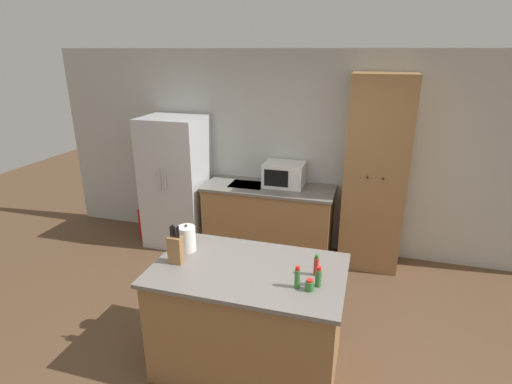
{
  "coord_description": "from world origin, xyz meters",
  "views": [
    {
      "loc": [
        0.76,
        -2.71,
        2.58
      ],
      "look_at": [
        -0.45,
        1.4,
        1.05
      ],
      "focal_mm": 28.0,
      "sensor_mm": 36.0,
      "label": 1
    }
  ],
  "objects_px": {
    "spice_bottle_green_herb": "(310,285)",
    "kettle": "(187,239)",
    "refrigerator": "(177,182)",
    "microwave": "(284,174)",
    "fire_extinguisher": "(142,223)",
    "spice_bottle_short_red": "(297,278)",
    "spice_bottle_tall_dark": "(318,277)",
    "pantry_cabinet": "(375,175)",
    "spice_bottle_amber_oil": "(316,266)",
    "knife_block": "(176,249)"
  },
  "relations": [
    {
      "from": "refrigerator",
      "to": "spice_bottle_amber_oil",
      "type": "relative_size",
      "value": 10.13
    },
    {
      "from": "spice_bottle_tall_dark",
      "to": "spice_bottle_short_red",
      "type": "height_order",
      "value": "spice_bottle_short_red"
    },
    {
      "from": "fire_extinguisher",
      "to": "spice_bottle_tall_dark",
      "type": "bearing_deg",
      "value": -36.3
    },
    {
      "from": "pantry_cabinet",
      "to": "spice_bottle_short_red",
      "type": "bearing_deg",
      "value": -102.6
    },
    {
      "from": "knife_block",
      "to": "spice_bottle_amber_oil",
      "type": "xyz_separation_m",
      "value": [
        1.12,
        0.13,
        -0.04
      ]
    },
    {
      "from": "refrigerator",
      "to": "knife_block",
      "type": "height_order",
      "value": "refrigerator"
    },
    {
      "from": "kettle",
      "to": "fire_extinguisher",
      "type": "height_order",
      "value": "kettle"
    },
    {
      "from": "refrigerator",
      "to": "spice_bottle_short_red",
      "type": "relative_size",
      "value": 10.11
    },
    {
      "from": "microwave",
      "to": "knife_block",
      "type": "distance_m",
      "value": 2.26
    },
    {
      "from": "pantry_cabinet",
      "to": "spice_bottle_amber_oil",
      "type": "distance_m",
      "value": 2.09
    },
    {
      "from": "microwave",
      "to": "spice_bottle_amber_oil",
      "type": "distance_m",
      "value": 2.21
    },
    {
      "from": "spice_bottle_amber_oil",
      "to": "refrigerator",
      "type": "bearing_deg",
      "value": 138.19
    },
    {
      "from": "pantry_cabinet",
      "to": "refrigerator",
      "type": "bearing_deg",
      "value": -177.88
    },
    {
      "from": "kettle",
      "to": "microwave",
      "type": "bearing_deg",
      "value": 78.32
    },
    {
      "from": "knife_block",
      "to": "spice_bottle_tall_dark",
      "type": "relative_size",
      "value": 2.07
    },
    {
      "from": "microwave",
      "to": "spice_bottle_amber_oil",
      "type": "height_order",
      "value": "microwave"
    },
    {
      "from": "spice_bottle_short_red",
      "to": "fire_extinguisher",
      "type": "xyz_separation_m",
      "value": [
        -2.65,
        2.11,
        -0.8
      ]
    },
    {
      "from": "knife_block",
      "to": "spice_bottle_amber_oil",
      "type": "bearing_deg",
      "value": 6.53
    },
    {
      "from": "pantry_cabinet",
      "to": "spice_bottle_amber_oil",
      "type": "height_order",
      "value": "pantry_cabinet"
    },
    {
      "from": "fire_extinguisher",
      "to": "knife_block",
      "type": "bearing_deg",
      "value": -51.16
    },
    {
      "from": "refrigerator",
      "to": "spice_bottle_short_red",
      "type": "height_order",
      "value": "refrigerator"
    },
    {
      "from": "kettle",
      "to": "refrigerator",
      "type": "bearing_deg",
      "value": 119.56
    },
    {
      "from": "pantry_cabinet",
      "to": "spice_bottle_short_red",
      "type": "xyz_separation_m",
      "value": [
        -0.5,
        -2.26,
        -0.15
      ]
    },
    {
      "from": "pantry_cabinet",
      "to": "microwave",
      "type": "height_order",
      "value": "pantry_cabinet"
    },
    {
      "from": "knife_block",
      "to": "spice_bottle_tall_dark",
      "type": "distance_m",
      "value": 1.16
    },
    {
      "from": "refrigerator",
      "to": "knife_block",
      "type": "bearing_deg",
      "value": -62.92
    },
    {
      "from": "spice_bottle_green_herb",
      "to": "kettle",
      "type": "relative_size",
      "value": 0.36
    },
    {
      "from": "knife_block",
      "to": "fire_extinguisher",
      "type": "distance_m",
      "value": 2.74
    },
    {
      "from": "microwave",
      "to": "spice_bottle_short_red",
      "type": "xyz_separation_m",
      "value": [
        0.61,
        -2.3,
        -0.05
      ]
    },
    {
      "from": "microwave",
      "to": "refrigerator",
      "type": "bearing_deg",
      "value": -174.69
    },
    {
      "from": "spice_bottle_green_herb",
      "to": "fire_extinguisher",
      "type": "xyz_separation_m",
      "value": [
        -2.74,
        2.12,
        -0.76
      ]
    },
    {
      "from": "microwave",
      "to": "fire_extinguisher",
      "type": "xyz_separation_m",
      "value": [
        -2.04,
        -0.19,
        -0.85
      ]
    },
    {
      "from": "knife_block",
      "to": "spice_bottle_green_herb",
      "type": "bearing_deg",
      "value": -4.73
    },
    {
      "from": "spice_bottle_short_red",
      "to": "fire_extinguisher",
      "type": "bearing_deg",
      "value": 141.43
    },
    {
      "from": "pantry_cabinet",
      "to": "fire_extinguisher",
      "type": "bearing_deg",
      "value": -177.31
    },
    {
      "from": "refrigerator",
      "to": "microwave",
      "type": "relative_size",
      "value": 3.47
    },
    {
      "from": "microwave",
      "to": "spice_bottle_green_herb",
      "type": "bearing_deg",
      "value": -73.09
    },
    {
      "from": "kettle",
      "to": "spice_bottle_short_red",
      "type": "bearing_deg",
      "value": -16.46
    },
    {
      "from": "spice_bottle_short_red",
      "to": "kettle",
      "type": "height_order",
      "value": "kettle"
    },
    {
      "from": "kettle",
      "to": "spice_bottle_green_herb",
      "type": "bearing_deg",
      "value": -15.65
    },
    {
      "from": "refrigerator",
      "to": "microwave",
      "type": "distance_m",
      "value": 1.49
    },
    {
      "from": "pantry_cabinet",
      "to": "spice_bottle_green_herb",
      "type": "relative_size",
      "value": 26.58
    },
    {
      "from": "spice_bottle_short_red",
      "to": "spice_bottle_green_herb",
      "type": "xyz_separation_m",
      "value": [
        0.09,
        -0.01,
        -0.04
      ]
    },
    {
      "from": "refrigerator",
      "to": "spice_bottle_short_red",
      "type": "bearing_deg",
      "value": -46.16
    },
    {
      "from": "refrigerator",
      "to": "pantry_cabinet",
      "type": "relative_size",
      "value": 0.75
    },
    {
      "from": "spice_bottle_short_red",
      "to": "fire_extinguisher",
      "type": "relative_size",
      "value": 0.35
    },
    {
      "from": "knife_block",
      "to": "kettle",
      "type": "distance_m",
      "value": 0.22
    },
    {
      "from": "spice_bottle_tall_dark",
      "to": "kettle",
      "type": "bearing_deg",
      "value": 168.28
    },
    {
      "from": "refrigerator",
      "to": "spice_bottle_green_herb",
      "type": "distance_m",
      "value": 3.07
    },
    {
      "from": "refrigerator",
      "to": "pantry_cabinet",
      "type": "bearing_deg",
      "value": 2.12
    }
  ]
}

